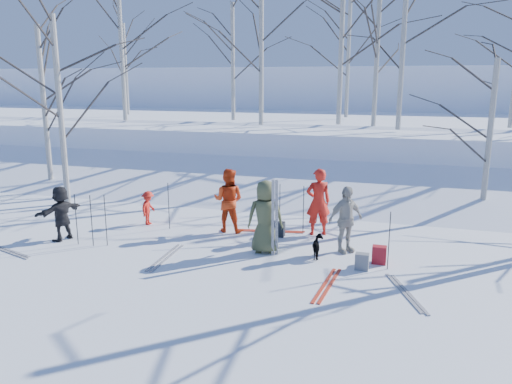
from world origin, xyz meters
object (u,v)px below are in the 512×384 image
(skier_red_seated, at_px, (148,208))
(dog, at_px, (318,247))
(skier_olive_center, at_px, (265,217))
(skier_redor_behind, at_px, (228,200))
(backpack_dark, at_px, (278,229))
(skier_cream_east, at_px, (346,219))
(skier_grey_west, at_px, (61,213))
(backpack_red, at_px, (379,255))
(backpack_grey, at_px, (362,262))
(skier_red_north, at_px, (318,202))

(skier_red_seated, relative_size, dog, 1.57)
(skier_red_seated, bearing_deg, skier_olive_center, -110.48)
(skier_redor_behind, bearing_deg, backpack_dark, 177.61)
(skier_cream_east, relative_size, skier_grey_west, 1.14)
(skier_red_seated, height_order, skier_cream_east, skier_cream_east)
(skier_cream_east, distance_m, skier_grey_west, 7.39)
(skier_cream_east, bearing_deg, backpack_red, -77.66)
(skier_olive_center, xyz_separation_m, backpack_dark, (-0.01, 1.33, -0.70))
(backpack_grey, bearing_deg, skier_red_north, 121.64)
(skier_redor_behind, height_order, skier_red_seated, skier_redor_behind)
(skier_olive_center, bearing_deg, skier_cream_east, -176.32)
(dog, relative_size, backpack_dark, 1.58)
(skier_red_seated, bearing_deg, skier_cream_east, -99.08)
(skier_red_north, height_order, skier_grey_west, skier_red_north)
(backpack_grey, distance_m, backpack_dark, 3.02)
(backpack_grey, bearing_deg, skier_grey_west, -178.91)
(backpack_dark, bearing_deg, skier_cream_east, -21.18)
(skier_redor_behind, distance_m, dog, 3.17)
(skier_red_seated, bearing_deg, skier_grey_west, 141.01)
(backpack_grey, height_order, backpack_dark, backpack_dark)
(skier_red_seated, bearing_deg, dog, -106.16)
(backpack_dark, bearing_deg, skier_olive_center, -89.50)
(skier_redor_behind, distance_m, backpack_grey, 4.34)
(backpack_red, xyz_separation_m, backpack_grey, (-0.35, -0.51, -0.02))
(skier_grey_west, relative_size, backpack_dark, 3.65)
(skier_cream_east, distance_m, backpack_grey, 1.37)
(skier_olive_center, xyz_separation_m, skier_redor_behind, (-1.46, 1.37, -0.01))
(skier_red_north, height_order, skier_red_seated, skier_red_north)
(skier_grey_west, bearing_deg, skier_redor_behind, 133.39)
(skier_olive_center, xyz_separation_m, skier_grey_west, (-5.41, -0.64, -0.17))
(dog, relative_size, backpack_red, 1.50)
(skier_olive_center, distance_m, skier_grey_west, 5.45)
(skier_olive_center, relative_size, dog, 2.86)
(backpack_red, xyz_separation_m, backpack_dark, (-2.76, 1.31, -0.01))
(backpack_red, bearing_deg, backpack_grey, -124.16)
(skier_red_north, bearing_deg, dog, 78.25)
(skier_cream_east, height_order, skier_grey_west, skier_cream_east)
(backpack_red, bearing_deg, skier_redor_behind, 162.14)
(skier_red_north, relative_size, skier_grey_west, 1.26)
(skier_red_seated, xyz_separation_m, skier_cream_east, (5.82, -0.72, 0.33))
(backpack_grey, relative_size, backpack_dark, 0.95)
(skier_redor_behind, xyz_separation_m, backpack_grey, (3.86, -1.86, -0.70))
(skier_red_seated, relative_size, backpack_red, 2.37)
(skier_red_north, bearing_deg, backpack_red, 112.13)
(skier_grey_west, distance_m, backpack_dark, 5.77)
(dog, xyz_separation_m, backpack_grey, (1.07, -0.48, -0.08))
(skier_redor_behind, bearing_deg, backpack_grey, 153.60)
(skier_redor_behind, bearing_deg, skier_red_north, -170.47)
(skier_redor_behind, bearing_deg, skier_grey_west, 26.35)
(skier_red_north, relative_size, backpack_dark, 4.61)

